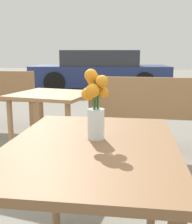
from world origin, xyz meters
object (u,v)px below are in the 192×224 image
object	(u,v)px
table_front	(92,166)
bench_near	(166,115)
parked_car	(100,71)
flower_vase	(95,106)
table_back	(53,106)

from	to	relation	value
table_front	bench_near	distance (m)	1.89
bench_near	parked_car	xyz separation A→B (m)	(-1.68, 5.56, 0.11)
bench_near	flower_vase	bearing A→B (deg)	-102.87
table_front	table_back	size ratio (longest dim) A/B	1.25
table_back	parked_car	world-z (taller)	parked_car
flower_vase	bench_near	bearing A→B (deg)	77.13
table_front	bench_near	size ratio (longest dim) A/B	0.67
table_front	parked_car	size ratio (longest dim) A/B	0.24
table_front	flower_vase	distance (m)	0.26
bench_near	table_back	xyz separation A→B (m)	(-1.12, -0.34, 0.12)
flower_vase	table_front	bearing A→B (deg)	-93.81
table_front	table_back	xyz separation A→B (m)	(-0.71, 1.50, -0.03)
table_front	parked_car	distance (m)	7.50
table_back	table_front	bearing A→B (deg)	-64.65
table_front	table_back	distance (m)	1.65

